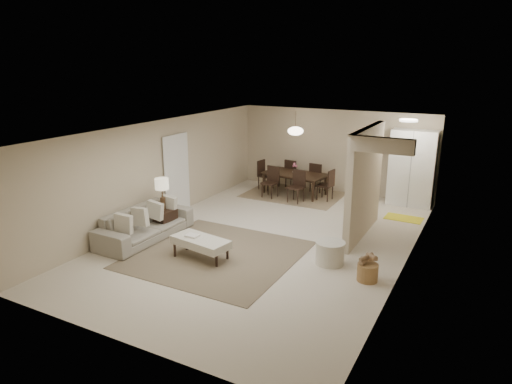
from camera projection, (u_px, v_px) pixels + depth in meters
The scene contains 22 objects.
floor at pixel (268, 239), 10.32m from camera, with size 9.00×9.00×0.00m, color beige.
ceiling at pixel (268, 129), 9.63m from camera, with size 9.00×9.00×0.00m, color white.
back_wall at pixel (334, 151), 13.79m from camera, with size 6.00×6.00×0.00m, color #BFAF90.
left_wall at pixel (160, 171), 11.32m from camera, with size 9.00×9.00×0.00m, color #BFAF90.
right_wall at pixel (410, 205), 8.62m from camera, with size 9.00×9.00×0.00m, color #BFAF90.
partition at pixel (365, 183), 10.22m from camera, with size 0.15×2.50×2.50m, color #BFAF90.
doorway at pixel (176, 175), 11.88m from camera, with size 0.04×0.90×2.04m, color black.
pantry_cabinet at pixel (412, 168), 12.49m from camera, with size 1.20×0.55×2.10m, color white.
flush_light at pixel (409, 120), 11.32m from camera, with size 0.44×0.44×0.05m, color white.
living_rug at pixel (217, 254), 9.47m from camera, with size 3.20×3.20×0.01m, color brown.
sofa at pixel (145, 224), 10.24m from camera, with size 0.93×2.38×0.70m, color gray.
ottoman_bench at pixel (201, 242), 9.22m from camera, with size 1.29×0.74×0.44m.
side_table at pixel (164, 220), 10.75m from camera, with size 0.48×0.48×0.52m, color black.
table_lamp at pixel (162, 187), 10.52m from camera, with size 0.32×0.32×0.76m.
round_pouf at pixel (330, 253), 9.01m from camera, with size 0.58×0.58×0.45m, color beige.
wicker_basket at pixel (368, 272), 8.32m from camera, with size 0.38×0.38×0.32m, color olive.
dining_rug at pixel (294, 194), 13.78m from camera, with size 2.80×2.10×0.01m, color #8D7A58.
dining_table at pixel (294, 184), 13.69m from camera, with size 1.85×1.03×0.65m, color black.
dining_chairs at pixel (294, 180), 13.66m from camera, with size 2.47×1.90×0.91m.
vase at pixel (295, 171), 13.58m from camera, with size 0.13×0.13×0.14m, color white.
yellow_mat at pixel (404, 218), 11.66m from camera, with size 0.92×0.56×0.01m, color yellow.
pendant_light at pixel (296, 131), 13.25m from camera, with size 0.46×0.46×0.71m.
Camera 1 is at (4.28, -8.62, 3.87)m, focal length 32.00 mm.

